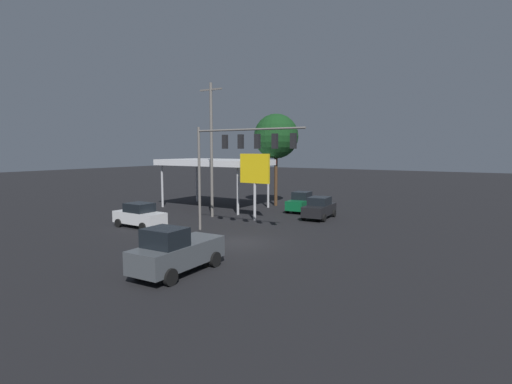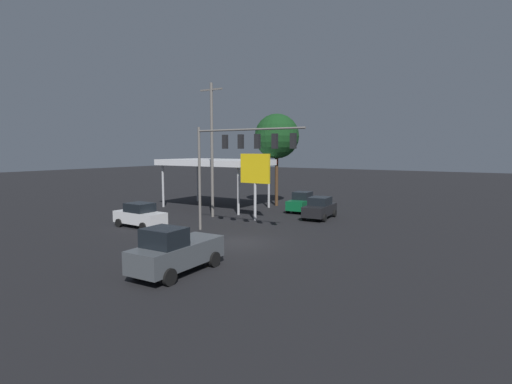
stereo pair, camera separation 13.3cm
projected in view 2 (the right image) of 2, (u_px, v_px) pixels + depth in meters
ground_plane at (240, 242)px, 26.41m from camera, size 200.00×200.00×0.00m
traffic_signal_assembly at (239, 151)px, 28.05m from camera, size 8.87×0.43×7.78m
utility_pole at (212, 148)px, 35.74m from camera, size 2.40×0.26×11.97m
gas_station_canopy at (215, 163)px, 41.95m from camera, size 10.97×6.86×5.08m
price_sign at (255, 171)px, 34.20m from camera, size 2.86×0.27×5.75m
sedan_waiting at (320, 208)px, 35.34m from camera, size 2.31×4.52×1.93m
sedan_far at (140, 215)px, 31.44m from camera, size 4.45×2.17×1.93m
hatchback_crossing at (302, 202)px, 39.19m from camera, size 2.15×3.90×1.97m
pickup_parked at (175, 251)px, 19.67m from camera, size 2.39×5.26×2.40m
street_tree at (277, 136)px, 42.84m from camera, size 4.79×4.79×9.93m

